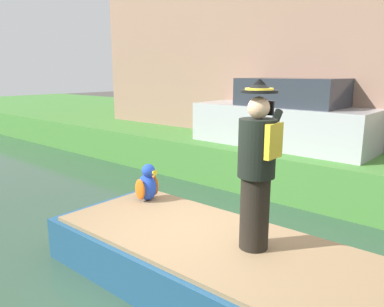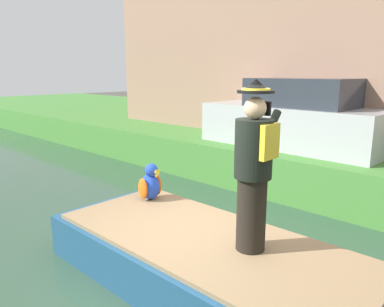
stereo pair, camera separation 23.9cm
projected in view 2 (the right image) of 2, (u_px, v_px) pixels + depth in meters
name	position (u px, v px, depth m)	size (l,w,h in m)	color
ground_plane	(193.00, 284.00, 4.65)	(80.00, 80.00, 0.00)	#4C4742
canal_water	(193.00, 280.00, 4.64)	(6.15, 48.00, 0.10)	#33513D
boat	(206.00, 261.00, 4.42)	(1.83, 4.21, 0.61)	#23517A
person_pirate	(254.00, 168.00, 3.87)	(0.61, 0.42, 1.85)	black
parrot_plush	(150.00, 184.00, 5.60)	(0.36, 0.34, 0.57)	blue
parked_car_silver	(295.00, 118.00, 8.16)	(1.80, 4.04, 1.50)	#B7B7BC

